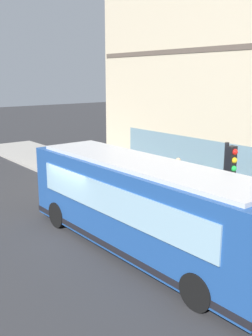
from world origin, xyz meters
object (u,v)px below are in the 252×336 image
at_px(pedestrian_near_building_entrance, 202,186).
at_px(pedestrian_near_hydrant, 208,206).
at_px(pedestrian_by_light_pole, 178,173).
at_px(newspaper_vending_box, 162,201).
at_px(traffic_light_near_corner, 228,174).
at_px(city_bus_nearside, 142,206).

xyz_separation_m(pedestrian_near_building_entrance, pedestrian_near_hydrant, (-1.65, -1.68, -0.07)).
distance_m(pedestrian_by_light_pole, newspaper_vending_box, 2.62).
distance_m(traffic_light_near_corner, newspaper_vending_box, 4.04).
xyz_separation_m(traffic_light_near_corner, pedestrian_by_light_pole, (2.59, 4.80, -1.36)).
distance_m(pedestrian_near_building_entrance, pedestrian_near_hydrant, 2.36).
bearing_deg(city_bus_nearside, pedestrian_by_light_pole, 32.98).
xyz_separation_m(traffic_light_near_corner, pedestrian_near_hydrant, (0.30, 1.04, -1.48)).
relative_size(traffic_light_near_corner, pedestrian_near_hydrant, 2.12).
bearing_deg(pedestrian_near_building_entrance, pedestrian_by_light_pole, 72.84).
relative_size(city_bus_nearside, newspaper_vending_box, 11.20).
relative_size(city_bus_nearside, pedestrian_by_light_pole, 5.56).
relative_size(traffic_light_near_corner, pedestrian_by_light_pole, 1.90).
xyz_separation_m(pedestrian_by_light_pole, pedestrian_near_hydrant, (-2.30, -3.76, -0.12)).
relative_size(pedestrian_near_building_entrance, pedestrian_by_light_pole, 0.96).
height_order(pedestrian_by_light_pole, pedestrian_near_hydrant, pedestrian_by_light_pole).
bearing_deg(pedestrian_near_hydrant, newspaper_vending_box, 87.99).
relative_size(pedestrian_near_hydrant, newspaper_vending_box, 1.81).
distance_m(pedestrian_near_building_entrance, pedestrian_by_light_pole, 2.18).
bearing_deg(pedestrian_near_hydrant, city_bus_nearside, 171.07).
height_order(pedestrian_by_light_pole, newspaper_vending_box, pedestrian_by_light_pole).
bearing_deg(city_bus_nearside, pedestrian_near_hydrant, -8.93).
distance_m(city_bus_nearside, pedestrian_near_hydrant, 2.89).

